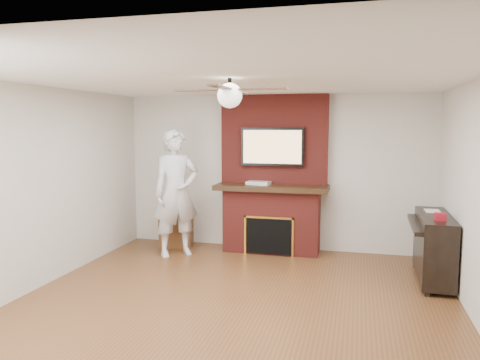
% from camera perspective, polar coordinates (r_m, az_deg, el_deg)
% --- Properties ---
extents(room_shell, '(5.36, 5.86, 2.86)m').
position_cam_1_polar(room_shell, '(4.99, -1.23, -2.11)').
color(room_shell, '#553219').
rests_on(room_shell, ground).
extents(fireplace, '(1.78, 0.64, 2.50)m').
position_cam_1_polar(fireplace, '(7.48, 4.00, -1.17)').
color(fireplace, maroon).
rests_on(fireplace, ground).
extents(tv, '(1.00, 0.08, 0.60)m').
position_cam_1_polar(tv, '(7.38, 3.97, 4.06)').
color(tv, black).
rests_on(tv, fireplace).
extents(ceiling_fan, '(1.21, 1.21, 0.31)m').
position_cam_1_polar(ceiling_fan, '(4.94, -1.26, 10.39)').
color(ceiling_fan, black).
rests_on(ceiling_fan, room_shell).
extents(person, '(0.86, 0.83, 1.95)m').
position_cam_1_polar(person, '(7.26, -7.79, -1.59)').
color(person, silver).
rests_on(person, ground).
extents(side_table, '(0.62, 0.62, 0.60)m').
position_cam_1_polar(side_table, '(7.99, -7.73, -5.95)').
color(side_table, '#553118').
rests_on(side_table, ground).
extents(piano, '(0.52, 1.34, 0.96)m').
position_cam_1_polar(piano, '(6.59, 22.50, -7.41)').
color(piano, black).
rests_on(piano, ground).
extents(cable_box, '(0.39, 0.26, 0.05)m').
position_cam_1_polar(cable_box, '(7.41, 2.27, -0.37)').
color(cable_box, silver).
rests_on(cable_box, fireplace).
extents(candle_orange, '(0.08, 0.08, 0.14)m').
position_cam_1_polar(candle_orange, '(7.45, 2.52, -8.48)').
color(candle_orange, orange).
rests_on(candle_orange, ground).
extents(candle_green, '(0.06, 0.06, 0.08)m').
position_cam_1_polar(candle_green, '(7.43, 3.86, -8.75)').
color(candle_green, '#4B8C38').
rests_on(candle_green, ground).
extents(candle_cream, '(0.07, 0.07, 0.10)m').
position_cam_1_polar(candle_cream, '(7.42, 5.10, -8.72)').
color(candle_cream, beige).
rests_on(candle_cream, ground).
extents(candle_blue, '(0.06, 0.06, 0.08)m').
position_cam_1_polar(candle_blue, '(7.41, 4.90, -8.79)').
color(candle_blue, teal).
rests_on(candle_blue, ground).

